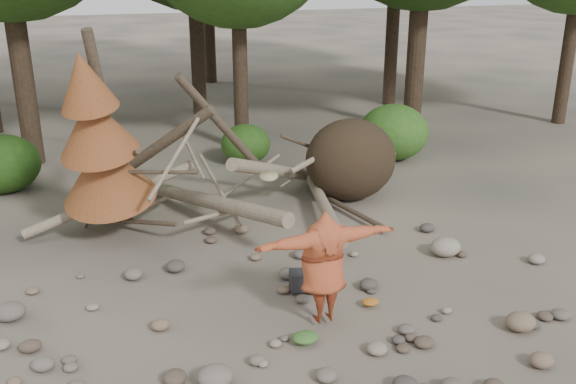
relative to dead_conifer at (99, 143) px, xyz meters
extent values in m
plane|color=#514C44|center=(3.12, -3.37, -2.11)|extent=(120.00, 120.00, 0.00)
ellipsoid|color=#332619|center=(5.72, 0.93, -1.12)|extent=(2.20, 1.87, 1.98)
cylinder|color=gray|center=(2.12, 0.33, -1.56)|extent=(2.61, 5.11, 1.08)
cylinder|color=gray|center=(3.92, 0.83, -1.21)|extent=(3.18, 3.71, 1.90)
cylinder|color=brown|center=(0.92, 1.23, -0.71)|extent=(3.08, 1.91, 2.49)
cylinder|color=gray|center=(4.72, 0.13, -1.76)|extent=(1.13, 4.98, 0.43)
cylinder|color=brown|center=(2.82, 1.43, -0.31)|extent=(2.39, 1.03, 2.89)
cylinder|color=gray|center=(0.12, 0.63, -1.41)|extent=(3.71, 0.86, 1.20)
cylinder|color=#4C3F30|center=(0.62, 0.13, -1.81)|extent=(1.52, 1.70, 0.49)
cylinder|color=gray|center=(3.32, 1.03, -1.31)|extent=(1.57, 0.85, 0.69)
cylinder|color=#4C3F30|center=(4.92, 1.53, -0.91)|extent=(1.92, 1.25, 1.10)
cylinder|color=gray|center=(1.92, 0.83, -0.61)|extent=(0.37, 1.42, 0.85)
cylinder|color=#4C3F30|center=(5.32, -0.17, -1.96)|extent=(0.79, 2.54, 0.12)
cylinder|color=gray|center=(2.32, -0.27, -1.66)|extent=(1.78, 1.11, 0.29)
cylinder|color=#4C3F30|center=(0.22, 0.43, 0.09)|extent=(0.67, 1.13, 4.35)
cone|color=brown|center=(0.06, 0.12, -0.61)|extent=(2.06, 2.13, 1.86)
cone|color=brown|center=(-0.05, -0.09, 0.39)|extent=(1.71, 1.78, 1.65)
cone|color=brown|center=(-0.14, -0.28, 1.29)|extent=(1.23, 1.30, 1.41)
cylinder|color=#38281C|center=(-1.88, 6.13, 2.37)|extent=(0.56, 0.56, 8.96)
cylinder|color=#38281C|center=(4.12, 5.83, 1.46)|extent=(0.44, 0.44, 7.14)
cylinder|color=#38281C|center=(15.62, 5.93, 1.74)|extent=(0.46, 0.46, 7.70)
ellipsoid|color=#224612|center=(-2.38, 3.83, -1.39)|extent=(1.80, 1.80, 1.44)
ellipsoid|color=#2C5819|center=(3.92, 4.43, -1.55)|extent=(1.40, 1.40, 1.12)
ellipsoid|color=#376920|center=(8.12, 3.63, -1.31)|extent=(2.00, 2.00, 1.60)
imported|color=#AC4726|center=(3.21, -4.26, -1.10)|extent=(2.34, 0.78, 1.87)
cylinder|color=#94885D|center=(2.35, -4.25, 0.49)|extent=(0.35, 0.34, 0.12)
cube|color=black|center=(3.24, -3.19, -1.95)|extent=(0.54, 0.41, 0.33)
ellipsoid|color=#386829|center=(2.76, -4.76, -2.04)|extent=(0.40, 0.33, 0.15)
ellipsoid|color=#AF601E|center=(4.15, -4.02, -2.06)|extent=(0.29, 0.23, 0.10)
ellipsoid|color=slate|center=(1.27, -5.36, -1.96)|extent=(0.50, 0.45, 0.30)
ellipsoid|color=#7B644C|center=(6.16, -5.32, -1.97)|extent=(0.48, 0.43, 0.29)
ellipsoid|color=gray|center=(6.37, -2.58, -1.93)|extent=(0.60, 0.54, 0.36)
ellipsoid|color=#655E55|center=(-1.63, -2.73, -1.96)|extent=(0.50, 0.45, 0.30)
camera|label=1|loc=(0.16, -12.72, 3.46)|focal=40.00mm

